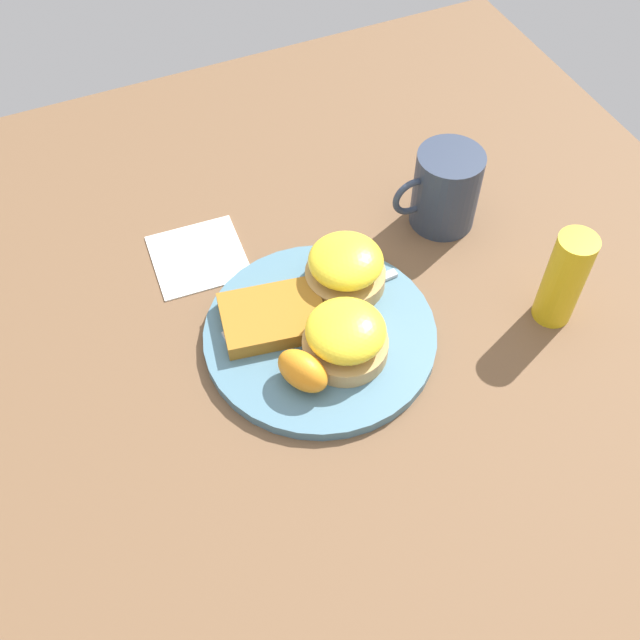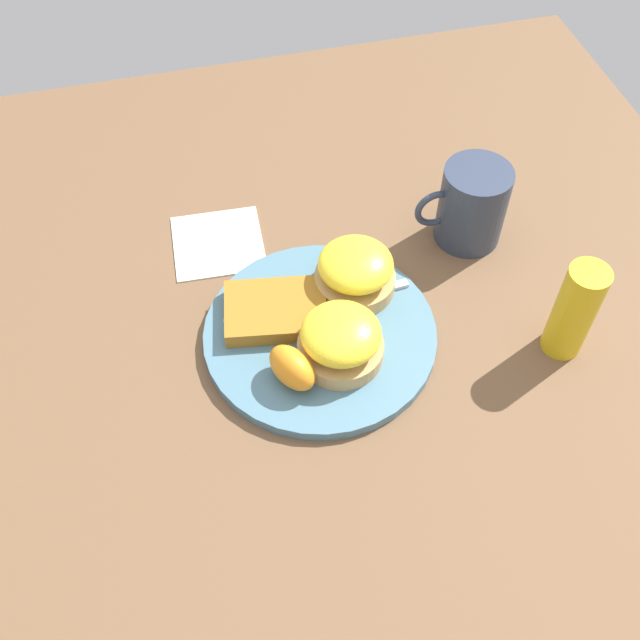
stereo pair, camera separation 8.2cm
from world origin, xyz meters
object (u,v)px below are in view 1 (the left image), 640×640
at_px(sandwich_benedict_right, 346,267).
at_px(condiment_bottle, 564,279).
at_px(orange_wedge, 303,371).
at_px(fork, 302,310).
at_px(cup, 445,189).
at_px(sandwich_benedict_left, 345,337).
at_px(hashbrown_patty, 273,316).

height_order(sandwich_benedict_right, condiment_bottle, condiment_bottle).
distance_m(orange_wedge, condiment_bottle, 0.30).
relative_size(orange_wedge, condiment_bottle, 0.49).
xyz_separation_m(sandwich_benedict_right, fork, (0.06, 0.02, -0.03)).
xyz_separation_m(orange_wedge, cup, (-0.26, -0.17, 0.02)).
distance_m(orange_wedge, fork, 0.10).
bearing_deg(sandwich_benedict_left, condiment_bottle, 171.17).
height_order(hashbrown_patty, condiment_bottle, condiment_bottle).
distance_m(sandwich_benedict_left, cup, 0.25).
relative_size(sandwich_benedict_left, condiment_bottle, 0.76).
bearing_deg(fork, sandwich_benedict_right, -163.29).
height_order(fork, cup, cup).
xyz_separation_m(orange_wedge, condiment_bottle, (-0.30, 0.02, 0.03)).
distance_m(hashbrown_patty, fork, 0.04).
bearing_deg(orange_wedge, hashbrown_patty, -90.66).
bearing_deg(cup, condiment_bottle, 102.81).
bearing_deg(fork, condiment_bottle, 157.90).
height_order(hashbrown_patty, orange_wedge, orange_wedge).
bearing_deg(hashbrown_patty, condiment_bottle, 160.31).
bearing_deg(sandwich_benedict_right, hashbrown_patty, 11.17).
relative_size(sandwich_benedict_left, sandwich_benedict_right, 1.00).
bearing_deg(cup, sandwich_benedict_left, 35.98).
distance_m(sandwich_benedict_left, fork, 0.08).
height_order(hashbrown_patty, fork, hashbrown_patty).
distance_m(orange_wedge, cup, 0.31).
relative_size(sandwich_benedict_right, orange_wedge, 1.56).
distance_m(sandwich_benedict_left, condiment_bottle, 0.25).
distance_m(sandwich_benedict_right, orange_wedge, 0.15).
xyz_separation_m(sandwich_benedict_right, orange_wedge, (0.10, 0.11, -0.01)).
bearing_deg(sandwich_benedict_left, orange_wedge, 17.33).
xyz_separation_m(sandwich_benedict_left, hashbrown_patty, (0.06, -0.07, -0.02)).
distance_m(fork, cup, 0.24).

